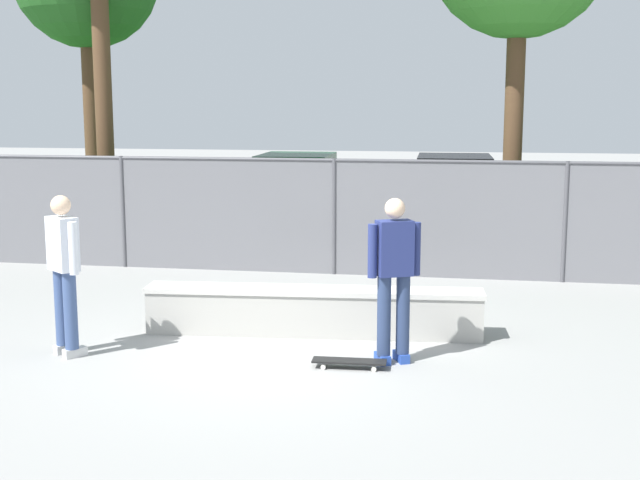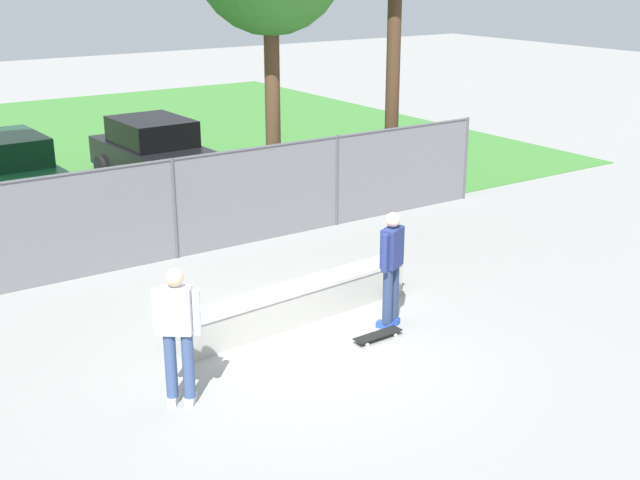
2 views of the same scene
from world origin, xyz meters
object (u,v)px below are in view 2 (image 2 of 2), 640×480
Objects in this scene: car_black at (155,152)px; skateboard at (378,335)px; bystander at (178,331)px; car_green at (8,172)px; concrete_ledge at (297,303)px; skateboarder at (391,264)px.

skateboard is at bearing -95.21° from car_black.
bystander is at bearing -178.64° from skateboard.
skateboard is at bearing -75.36° from car_green.
concrete_ledge is 5.16× the size of skateboard.
bystander is (-4.13, -10.24, 0.17)m from car_black.
car_green reaches higher than skateboard.
concrete_ledge reaches higher than skateboard.
concrete_ledge is 0.98× the size of car_green.
skateboarder reaches higher than concrete_ledge.
car_green is at bearing 86.82° from bystander.
concrete_ledge is at bearing -99.84° from car_black.
car_green is 2.34× the size of bystander.
car_black reaches higher than concrete_ledge.
bystander is (-2.58, -1.32, 0.71)m from concrete_ledge.
bystander reaches higher than car_green.
skateboard is at bearing -148.53° from skateboarder.
skateboarder is 0.43× the size of car_green.
skateboarder and bystander have the same top height.
car_green is 1.00× the size of car_black.
concrete_ledge is at bearing 27.15° from bystander.
skateboarder is at bearing -72.58° from car_green.
skateboarder reaches higher than skateboard.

